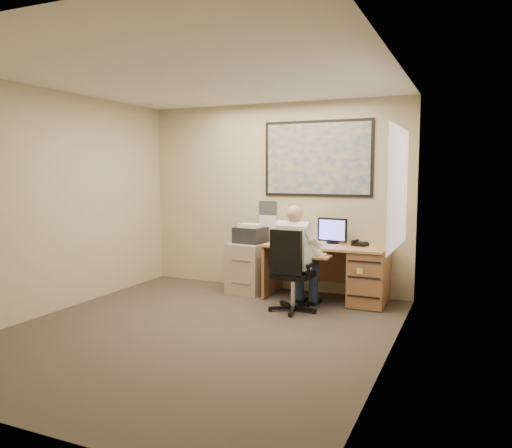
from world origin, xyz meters
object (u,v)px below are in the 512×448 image
at_px(desk, 351,269).
at_px(filing_cabinet, 251,263).
at_px(office_chair, 292,288).
at_px(person, 294,258).

distance_m(desk, filing_cabinet, 1.45).
relative_size(desk, office_chair, 1.55).
bearing_deg(office_chair, person, 98.05).
relative_size(desk, filing_cabinet, 1.63).
bearing_deg(person, desk, 57.92).
relative_size(desk, person, 1.22).
height_order(desk, filing_cabinet, desk).
bearing_deg(person, filing_cabinet, 151.24).
distance_m(office_chair, person, 0.36).
relative_size(office_chair, person, 0.79).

